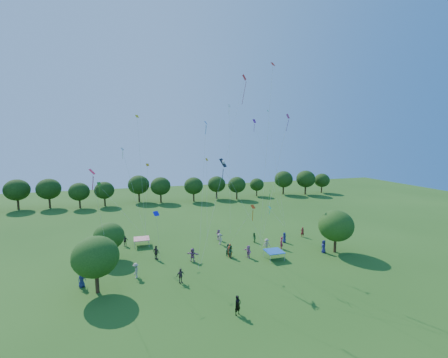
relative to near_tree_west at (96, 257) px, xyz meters
The scene contains 44 objects.
ground 19.22m from the near_tree_west, 42.60° to the right, with size 160.00×160.00×0.00m, color #2C5B1B.
near_tree_west is the anchor object (origin of this frame).
near_tree_north 8.83m from the near_tree_west, 86.01° to the left, with size 3.87×3.87×4.84m.
near_tree_east 30.30m from the near_tree_west, ahead, with size 4.72×4.72×5.90m.
treeline 44.37m from the near_tree_west, 74.12° to the left, with size 88.01×8.77×6.77m.
tent_red_stripe 13.83m from the near_tree_west, 69.66° to the left, with size 2.20×2.20×1.10m.
tent_blue 21.44m from the near_tree_west, ahead, with size 2.20×2.20×1.10m.
man_in_black 14.94m from the near_tree_west, 32.30° to the right, with size 0.67×0.43×1.80m, color black.
crowd_person_0 26.75m from the near_tree_west, 17.14° to the left, with size 0.76×0.41×1.54m, color navy.
crowd_person_1 16.72m from the near_tree_west, 16.83° to the left, with size 0.69×0.44×1.85m, color #9A3B1C.
crowd_person_2 16.79m from the near_tree_west, 16.49° to the left, with size 0.80×0.43×1.62m, color #23522F.
crowd_person_3 18.87m from the near_tree_west, 32.00° to the left, with size 1.09×0.49×1.66m, color #B9A694.
crowd_person_4 9.83m from the near_tree_west, 47.21° to the left, with size 1.09×0.49×1.85m, color #372E2C.
crowd_person_5 12.22m from the near_tree_west, 24.59° to the left, with size 1.63×0.58×1.74m, color #89507D.
crowd_person_6 3.82m from the near_tree_west, 134.47° to the left, with size 0.86×0.47×1.74m, color navy.
crowd_person_7 30.99m from the near_tree_west, 17.57° to the left, with size 0.60×0.38×1.60m, color maroon.
crowd_person_8 16.93m from the near_tree_west, 19.00° to the left, with size 0.80×0.43×1.61m, color #26593B.
crowd_person_9 22.33m from the near_tree_west, 14.52° to the left, with size 1.13×0.51×1.73m, color #A49083.
crowd_person_10 13.75m from the near_tree_west, 79.79° to the left, with size 0.92×0.42×1.56m, color #39352D.
crowd_person_11 20.18m from the near_tree_west, 35.84° to the left, with size 1.56×0.56×1.67m, color #9D5B91.
crowd_person_12 28.88m from the near_tree_west, ahead, with size 0.88×0.47×1.77m, color navy.
crowd_person_13 24.51m from the near_tree_west, 13.16° to the left, with size 0.66×0.43×1.77m, color #9C1C40.
crowd_person_14 23.11m from the near_tree_west, 23.52° to the left, with size 0.73×0.40×1.48m, color #25562A.
crowd_person_15 5.32m from the near_tree_west, 30.97° to the left, with size 1.12×0.50×1.71m, color #A59C84.
crowd_person_16 8.94m from the near_tree_west, ahead, with size 0.98×0.45×1.68m, color #473B39.
crowd_person_17 18.70m from the near_tree_west, 12.39° to the left, with size 1.57×0.56×1.68m, color #9E5C8D.
pirate_kite 17.41m from the near_tree_west, 14.53° to the left, with size 6.04×2.53×11.86m.
red_high_kite 24.23m from the near_tree_west, 19.54° to the left, with size 7.79×6.78×22.65m.
small_kite_0 22.11m from the near_tree_west, ahead, with size 2.18×7.10×21.92m.
small_kite_1 16.61m from the near_tree_west, ahead, with size 1.55×6.06×7.00m.
small_kite_2 16.74m from the near_tree_west, 68.53° to the left, with size 0.91×1.49×17.52m.
small_kite_3 15.54m from the near_tree_west, 89.97° to the left, with size 6.25×2.24×8.00m.
small_kite_4 14.70m from the near_tree_west, ahead, with size 1.72×2.47×16.19m.
small_kite_5 30.59m from the near_tree_west, 31.53° to the left, with size 4.21×4.75×17.49m.
small_kite_6 24.11m from the near_tree_west, 32.83° to the left, with size 0.52×1.66×19.32m.
small_kite_7 30.62m from the near_tree_west, 26.77° to the left, with size 2.25×3.26×18.92m.
small_kite_8 7.19m from the near_tree_west, 72.88° to the right, with size 0.62×7.60×11.67m.
small_kite_9 15.30m from the near_tree_west, 66.17° to the left, with size 0.94×0.49×10.73m.
small_kite_10 16.44m from the near_tree_west, 29.48° to the left, with size 0.76×2.26×11.66m.
small_kite_11 19.72m from the near_tree_west, ahead, with size 1.04×4.60×8.57m.
small_kite_12 6.93m from the near_tree_west, ahead, with size 0.89×2.74×6.70m.
small_kite_13 23.13m from the near_tree_west, ahead, with size 1.25×4.79×17.03m.
small_kite_14 15.78m from the near_tree_west, 76.85° to the left, with size 3.00×0.55×13.02m.
small_kite_15 29.41m from the near_tree_west, 28.03° to the left, with size 1.80×2.89×2.96m.
Camera 1 is at (-9.87, -18.45, 15.59)m, focal length 24.00 mm.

